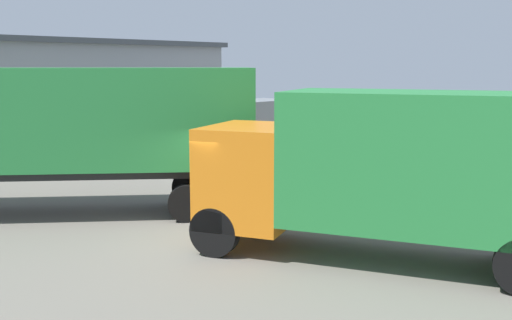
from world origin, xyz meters
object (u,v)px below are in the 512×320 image
Objects in this scene: container_trailer_green at (53,122)px; delivery_van_grey at (238,129)px; delivery_van_yellow at (467,146)px; box_truck_orange at (403,167)px.

container_trailer_green is 10.23m from delivery_van_grey.
delivery_van_grey is (9.80, 2.69, -1.16)m from container_trailer_green.
container_trailer_green reaches higher than delivery_van_yellow.
box_truck_orange reaches higher than delivery_van_grey.
delivery_van_yellow is at bearing -168.52° from container_trailer_green.
delivery_van_yellow is at bearing 100.87° from delivery_van_grey.
box_truck_orange is 13.58m from delivery_van_grey.
container_trailer_green is 9.42m from box_truck_orange.
delivery_van_grey is at bearing -122.92° from container_trailer_green.
box_truck_orange is 8.82m from delivery_van_yellow.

